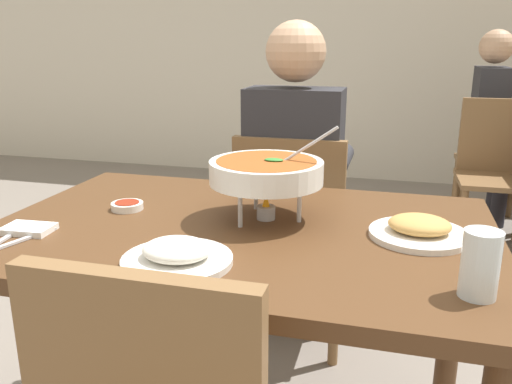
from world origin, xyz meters
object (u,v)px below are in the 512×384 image
drink_glass (480,268)px  patron_bg_right (494,116)px  sauce_dish (127,206)px  chair_bg_window (495,165)px  chair_bg_right (508,153)px  diner_main (295,171)px  appetizer_plate (419,229)px  curry_bowl (266,172)px  rice_plate (177,255)px  dining_table_main (241,268)px  chair_diner_main (293,231)px

drink_glass → patron_bg_right: bearing=80.8°
sauce_dish → chair_bg_window: bearing=58.0°
chair_bg_right → diner_main: bearing=-121.2°
drink_glass → patron_bg_right: patron_bg_right is taller
chair_bg_right → patron_bg_right: patron_bg_right is taller
diner_main → patron_bg_right: (1.00, 1.88, 0.00)m
appetizer_plate → curry_bowl: bearing=174.7°
curry_bowl → sauce_dish: (-0.40, -0.02, -0.12)m
chair_bg_window → rice_plate: bearing=-113.0°
rice_plate → dining_table_main: bearing=76.5°
rice_plate → appetizer_plate: (0.51, 0.30, 0.00)m
curry_bowl → chair_bg_right: curry_bowl is taller
appetizer_plate → dining_table_main: bearing=-175.4°
chair_bg_right → dining_table_main: bearing=-113.3°
sauce_dish → chair_bg_right: 2.93m
rice_plate → sauce_dish: (-0.29, 0.31, -0.01)m
dining_table_main → diner_main: diner_main is taller
curry_bowl → appetizer_plate: (0.39, -0.04, -0.11)m
appetizer_plate → sauce_dish: size_ratio=2.67×
appetizer_plate → drink_glass: drink_glass is taller
diner_main → chair_bg_window: (0.96, 1.41, -0.24)m
curry_bowl → chair_bg_right: 2.74m
rice_plate → appetizer_plate: same height
curry_bowl → sauce_dish: size_ratio=3.69×
rice_plate → chair_bg_window: chair_bg_window is taller
drink_glass → patron_bg_right: (0.46, 2.88, -0.09)m
dining_table_main → curry_bowl: size_ratio=3.86×
drink_glass → chair_bg_window: bearing=80.0°
sauce_dish → curry_bowl: bearing=3.2°
chair_bg_window → patron_bg_right: size_ratio=0.69×
rice_plate → patron_bg_right: size_ratio=0.18×
drink_glass → chair_bg_right: bearing=78.6°
patron_bg_right → appetizer_plate: bearing=-102.2°
patron_bg_right → dining_table_main: bearing=-110.9°
chair_diner_main → drink_glass: (0.54, -0.97, 0.32)m
chair_diner_main → curry_bowl: (0.05, -0.64, 0.40)m
appetizer_plate → chair_bg_right: bearing=75.3°
rice_plate → sauce_dish: rice_plate is taller
sauce_dish → chair_bg_right: (1.46, 2.52, -0.28)m
rice_plate → chair_bg_right: bearing=67.6°
chair_diner_main → drink_glass: bearing=-60.9°
appetizer_plate → drink_glass: 0.31m
rice_plate → sauce_dish: bearing=132.5°
appetizer_plate → chair_bg_window: chair_bg_window is taller
chair_diner_main → chair_bg_window: (0.96, 1.44, 0.00)m
diner_main → curry_bowl: diner_main is taller
diner_main → chair_bg_right: size_ratio=1.46×
curry_bowl → chair_bg_right: size_ratio=0.37×
chair_diner_main → drink_glass: size_ratio=6.92×
chair_bg_window → sauce_dish: bearing=-122.0°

